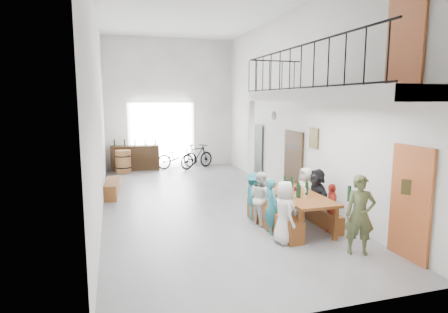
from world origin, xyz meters
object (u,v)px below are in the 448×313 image
object	(u,v)px
serving_counter	(136,158)
bicycle_near	(177,157)
tasting_table	(296,197)
side_bench	(112,188)
host_standing	(360,215)
bench_inner	(273,219)
oak_barrel	(123,162)

from	to	relation	value
serving_counter	bicycle_near	size ratio (longest dim) A/B	1.05
tasting_table	side_bench	xyz separation A→B (m)	(-4.05, 4.20, -0.48)
host_standing	bicycle_near	xyz separation A→B (m)	(-1.79, 10.05, -0.27)
host_standing	bicycle_near	distance (m)	10.21
serving_counter	host_standing	size ratio (longest dim) A/B	1.29
tasting_table	bench_inner	xyz separation A→B (m)	(-0.57, -0.02, -0.46)
tasting_table	bicycle_near	distance (m)	8.43
tasting_table	side_bench	distance (m)	5.86
bicycle_near	tasting_table	bearing A→B (deg)	172.88
bench_inner	bicycle_near	bearing A→B (deg)	91.63
bench_inner	host_standing	world-z (taller)	host_standing
serving_counter	host_standing	bearing A→B (deg)	-64.28
side_bench	bicycle_near	distance (m)	4.93
serving_counter	bicycle_near	distance (m)	1.75
oak_barrel	bicycle_near	distance (m)	2.30
tasting_table	bench_inner	size ratio (longest dim) A/B	1.10
oak_barrel	serving_counter	distance (m)	0.72
oak_barrel	serving_counter	world-z (taller)	serving_counter
bench_inner	oak_barrel	bearing A→B (deg)	107.37
oak_barrel	host_standing	bearing A→B (deg)	-67.12
side_bench	bicycle_near	size ratio (longest dim) A/B	0.86
side_bench	serving_counter	distance (m)	4.28
tasting_table	host_standing	xyz separation A→B (m)	(0.43, -1.73, 0.06)
host_standing	bench_inner	bearing A→B (deg)	144.54
tasting_table	host_standing	bearing A→B (deg)	-75.64
serving_counter	host_standing	xyz separation A→B (m)	(3.53, -10.10, 0.25)
side_bench	host_standing	world-z (taller)	host_standing
oak_barrel	serving_counter	xyz separation A→B (m)	(0.51, 0.51, 0.06)
host_standing	oak_barrel	bearing A→B (deg)	136.98
tasting_table	bench_inner	bearing A→B (deg)	-177.92
tasting_table	oak_barrel	bearing A→B (deg)	114.93
bench_inner	host_standing	xyz separation A→B (m)	(1.00, -1.71, 0.52)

